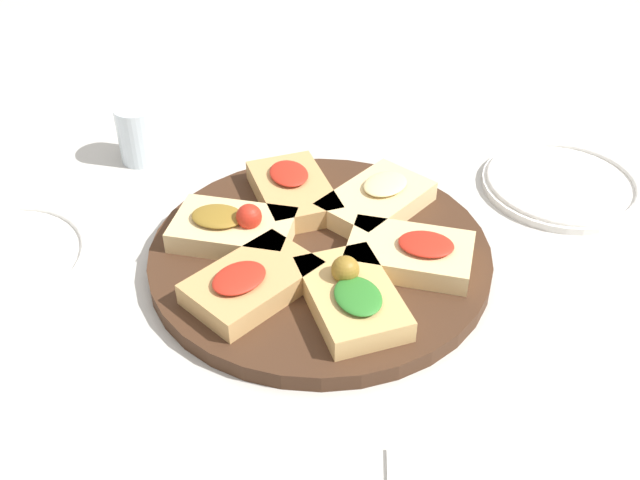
{
  "coord_description": "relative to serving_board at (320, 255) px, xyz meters",
  "views": [
    {
      "loc": [
        0.14,
        -0.7,
        0.59
      ],
      "look_at": [
        0.0,
        0.0,
        0.03
      ],
      "focal_mm": 42.0,
      "sensor_mm": 36.0,
      "label": 1
    }
  ],
  "objects": [
    {
      "name": "water_glass",
      "position": [
        -0.31,
        0.19,
        0.03
      ],
      "size": [
        0.06,
        0.06,
        0.09
      ],
      "primitive_type": "cylinder",
      "color": "silver",
      "rests_on": "ground_plane"
    },
    {
      "name": "focaccia_slice_4",
      "position": [
        0.06,
        0.1,
        0.03
      ],
      "size": [
        0.15,
        0.17,
        0.04
      ],
      "color": "#E5C689",
      "rests_on": "serving_board"
    },
    {
      "name": "focaccia_slice_1",
      "position": [
        -0.06,
        -0.09,
        0.03
      ],
      "size": [
        0.16,
        0.17,
        0.04
      ],
      "color": "tan",
      "rests_on": "serving_board"
    },
    {
      "name": "plate_right",
      "position": [
        0.3,
        0.23,
        -0.0
      ],
      "size": [
        0.22,
        0.22,
        0.02
      ],
      "color": "white",
      "rests_on": "ground_plane"
    },
    {
      "name": "focaccia_slice_0",
      "position": [
        -0.11,
        0.0,
        0.03
      ],
      "size": [
        0.15,
        0.09,
        0.05
      ],
      "color": "#E5C689",
      "rests_on": "serving_board"
    },
    {
      "name": "focaccia_slice_2",
      "position": [
        0.05,
        -0.1,
        0.03
      ],
      "size": [
        0.15,
        0.17,
        0.05
      ],
      "color": "tan",
      "rests_on": "serving_board"
    },
    {
      "name": "serving_board",
      "position": [
        0.0,
        0.0,
        0.0
      ],
      "size": [
        0.42,
        0.42,
        0.02
      ],
      "primitive_type": "cylinder",
      "color": "#422819",
      "rests_on": "ground_plane"
    },
    {
      "name": "focaccia_slice_5",
      "position": [
        -0.06,
        0.1,
        0.03
      ],
      "size": [
        0.15,
        0.17,
        0.04
      ],
      "color": "tan",
      "rests_on": "serving_board"
    },
    {
      "name": "focaccia_slice_3",
      "position": [
        0.11,
        -0.01,
        0.03
      ],
      "size": [
        0.15,
        0.1,
        0.04
      ],
      "color": "#E5C689",
      "rests_on": "serving_board"
    },
    {
      "name": "ground_plane",
      "position": [
        0.0,
        0.0,
        -0.01
      ],
      "size": [
        3.0,
        3.0,
        0.0
      ],
      "primitive_type": "plane",
      "color": "beige"
    }
  ]
}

